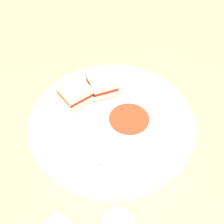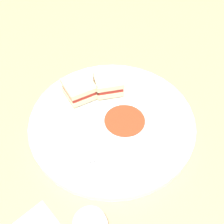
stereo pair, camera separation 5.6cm
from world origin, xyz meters
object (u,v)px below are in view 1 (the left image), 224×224
sandwich_half_far (74,92)px  spoon (93,155)px  soup_bowl (130,127)px  sandwich_half_near (102,83)px

sandwich_half_far → spoon: bearing=166.6°
soup_bowl → sandwich_half_far: size_ratio=1.19×
soup_bowl → sandwich_half_near: (0.15, -0.02, -0.01)m
soup_bowl → sandwich_half_near: 0.15m
soup_bowl → sandwich_half_far: bearing=16.8°
spoon → sandwich_half_far: bearing=140.2°
sandwich_half_near → sandwich_half_far: (0.01, 0.07, 0.00)m
soup_bowl → sandwich_half_far: 0.16m
soup_bowl → spoon: 0.09m
spoon → sandwich_half_far: 0.17m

